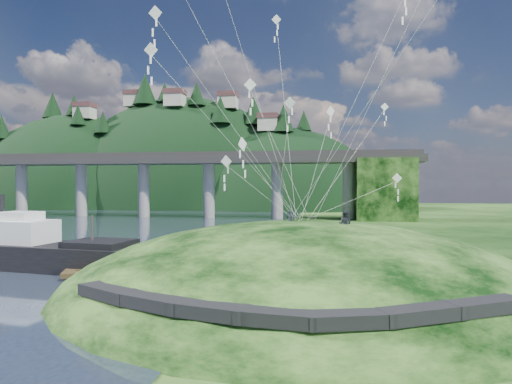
# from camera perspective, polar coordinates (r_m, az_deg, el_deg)

# --- Properties ---
(ground) EXTENTS (320.00, 320.00, 0.00)m
(ground) POSITION_cam_1_polar(r_m,az_deg,el_deg) (32.56, -8.79, -12.58)
(ground) COLOR black
(ground) RESTS_ON ground
(grass_hill) EXTENTS (36.00, 32.00, 13.00)m
(grass_hill) POSITION_cam_1_polar(r_m,az_deg,el_deg) (33.50, 5.94, -14.84)
(grass_hill) COLOR black
(grass_hill) RESTS_ON ground
(footpath) EXTENTS (22.29, 5.84, 0.83)m
(footpath) POSITION_cam_1_polar(r_m,az_deg,el_deg) (21.29, 2.94, -14.12)
(footpath) COLOR black
(footpath) RESTS_ON ground
(bridge) EXTENTS (160.00, 11.00, 15.00)m
(bridge) POSITION_cam_1_polar(r_m,az_deg,el_deg) (106.53, -11.10, 2.09)
(bridge) COLOR #2D2B2B
(bridge) RESTS_ON ground
(far_ridge) EXTENTS (153.00, 70.00, 94.50)m
(far_ridge) POSITION_cam_1_polar(r_m,az_deg,el_deg) (162.05, -10.55, -4.35)
(far_ridge) COLOR black
(far_ridge) RESTS_ON ground
(work_barge) EXTENTS (19.52, 7.78, 6.65)m
(work_barge) POSITION_cam_1_polar(r_m,az_deg,el_deg) (46.02, -25.38, -6.56)
(work_barge) COLOR black
(work_barge) RESTS_ON ground
(wooden_dock) EXTENTS (15.26, 7.83, 1.10)m
(wooden_dock) POSITION_cam_1_polar(r_m,az_deg,el_deg) (39.31, -11.70, -9.51)
(wooden_dock) COLOR #352715
(wooden_dock) RESTS_ON ground
(kite_flyers) EXTENTS (4.75, 2.17, 1.78)m
(kite_flyers) POSITION_cam_1_polar(r_m,az_deg,el_deg) (32.06, 9.43, -2.32)
(kite_flyers) COLOR #252931
(kite_flyers) RESTS_ON ground
(kite_swarm) EXTENTS (20.67, 15.33, 18.78)m
(kite_swarm) POSITION_cam_1_polar(r_m,az_deg,el_deg) (32.35, 3.46, 16.76)
(kite_swarm) COLOR white
(kite_swarm) RESTS_ON ground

